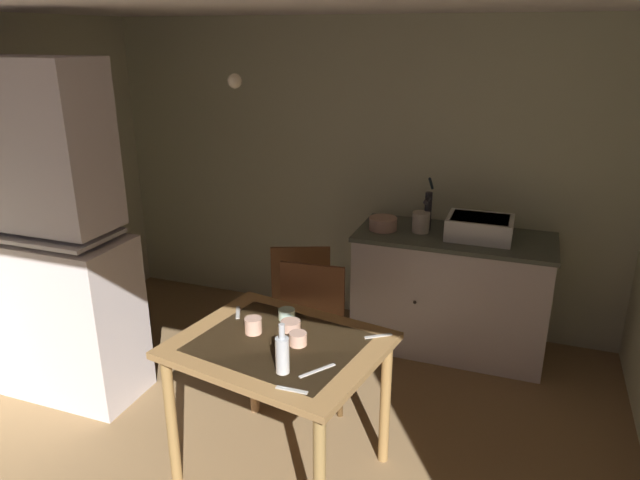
# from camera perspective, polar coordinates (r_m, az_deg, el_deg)

# --- Properties ---
(ground_plane) EXTENTS (5.10, 5.10, 0.00)m
(ground_plane) POSITION_cam_1_polar(r_m,az_deg,el_deg) (3.60, -5.23, -18.44)
(ground_plane) COLOR olive
(wall_back) EXTENTS (4.20, 0.10, 2.35)m
(wall_back) POSITION_cam_1_polar(r_m,az_deg,el_deg) (4.61, 3.70, 6.54)
(wall_back) COLOR beige
(wall_back) RESTS_ON ground
(hutch_cabinet) EXTENTS (1.10, 0.47, 2.11)m
(hutch_cabinet) POSITION_cam_1_polar(r_m,az_deg,el_deg) (3.93, -25.67, -0.63)
(hutch_cabinet) COLOR silver
(hutch_cabinet) RESTS_ON ground
(counter_cabinet) EXTENTS (1.37, 0.64, 0.88)m
(counter_cabinet) POSITION_cam_1_polar(r_m,az_deg,el_deg) (4.34, 12.72, -5.03)
(counter_cabinet) COLOR silver
(counter_cabinet) RESTS_ON ground
(sink_basin) EXTENTS (0.44, 0.34, 0.15)m
(sink_basin) POSITION_cam_1_polar(r_m,az_deg,el_deg) (4.14, 15.45, 1.22)
(sink_basin) COLOR silver
(sink_basin) RESTS_ON counter_cabinet
(hand_pump) EXTENTS (0.05, 0.27, 0.39)m
(hand_pump) POSITION_cam_1_polar(r_m,az_deg,el_deg) (4.20, 10.60, 3.16)
(hand_pump) COLOR #232328
(hand_pump) RESTS_ON counter_cabinet
(mixing_bowl_counter) EXTENTS (0.20, 0.20, 0.09)m
(mixing_bowl_counter) POSITION_cam_1_polar(r_m,az_deg,el_deg) (4.20, 6.23, 1.63)
(mixing_bowl_counter) COLOR tan
(mixing_bowl_counter) RESTS_ON counter_cabinet
(stoneware_crock) EXTENTS (0.12, 0.12, 0.15)m
(stoneware_crock) POSITION_cam_1_polar(r_m,az_deg,el_deg) (4.18, 9.92, 1.74)
(stoneware_crock) COLOR beige
(stoneware_crock) RESTS_ON counter_cabinet
(dining_table) EXTENTS (1.12, 0.97, 0.78)m
(dining_table) POSITION_cam_1_polar(r_m,az_deg,el_deg) (2.97, -4.01, -11.85)
(dining_table) COLOR #9F7544
(dining_table) RESTS_ON ground
(chair_far_side) EXTENTS (0.43, 0.43, 0.99)m
(chair_far_side) POSITION_cam_1_polar(r_m,az_deg,el_deg) (3.56, -0.26, -8.98)
(chair_far_side) COLOR #51361A
(chair_far_side) RESTS_ON ground
(chair_by_counter) EXTENTS (0.52, 0.52, 0.94)m
(chair_by_counter) POSITION_cam_1_polar(r_m,az_deg,el_deg) (3.95, -1.85, -6.20)
(chair_by_counter) COLOR #56301E
(chair_by_counter) RESTS_ON ground
(serving_bowl_wide) EXTENTS (0.10, 0.10, 0.05)m
(serving_bowl_wide) POSITION_cam_1_polar(r_m,az_deg,el_deg) (3.02, -2.92, -8.40)
(serving_bowl_wide) COLOR tan
(serving_bowl_wide) RESTS_ON dining_table
(mug_tall) EXTENTS (0.09, 0.09, 0.06)m
(mug_tall) POSITION_cam_1_polar(r_m,az_deg,el_deg) (2.88, -2.19, -9.69)
(mug_tall) COLOR tan
(mug_tall) RESTS_ON dining_table
(teacup_cream) EXTENTS (0.09, 0.09, 0.06)m
(teacup_cream) POSITION_cam_1_polar(r_m,az_deg,el_deg) (3.12, -3.26, -7.29)
(teacup_cream) COLOR #ADD1C1
(teacup_cream) RESTS_ON dining_table
(mug_dark) EXTENTS (0.09, 0.09, 0.08)m
(mug_dark) POSITION_cam_1_polar(r_m,az_deg,el_deg) (3.00, -6.60, -8.36)
(mug_dark) COLOR tan
(mug_dark) RESTS_ON dining_table
(glass_bottle) EXTENTS (0.06, 0.06, 0.24)m
(glass_bottle) POSITION_cam_1_polar(r_m,az_deg,el_deg) (2.64, -3.73, -11.10)
(glass_bottle) COLOR #B7BCC1
(glass_bottle) RESTS_ON dining_table
(table_knife) EXTENTS (0.12, 0.16, 0.00)m
(table_knife) POSITION_cam_1_polar(r_m,az_deg,el_deg) (2.69, -0.27, -12.75)
(table_knife) COLOR silver
(table_knife) RESTS_ON dining_table
(teaspoon_near_bowl) EXTENTS (0.14, 0.02, 0.00)m
(teaspoon_near_bowl) POSITION_cam_1_polar(r_m,az_deg,el_deg) (2.56, -2.79, -14.54)
(teaspoon_near_bowl) COLOR beige
(teaspoon_near_bowl) RESTS_ON dining_table
(teaspoon_by_cup) EXTENTS (0.13, 0.10, 0.00)m
(teaspoon_by_cup) POSITION_cam_1_polar(r_m,az_deg,el_deg) (2.97, 5.76, -9.39)
(teaspoon_by_cup) COLOR beige
(teaspoon_by_cup) RESTS_ON dining_table
(serving_spoon) EXTENTS (0.08, 0.14, 0.00)m
(serving_spoon) POSITION_cam_1_polar(r_m,az_deg,el_deg) (3.22, -8.10, -7.08)
(serving_spoon) COLOR beige
(serving_spoon) RESTS_ON dining_table
(pendant_bulb) EXTENTS (0.08, 0.08, 0.08)m
(pendant_bulb) POSITION_cam_1_polar(r_m,az_deg,el_deg) (3.30, -8.39, 15.24)
(pendant_bulb) COLOR #F9EFCC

